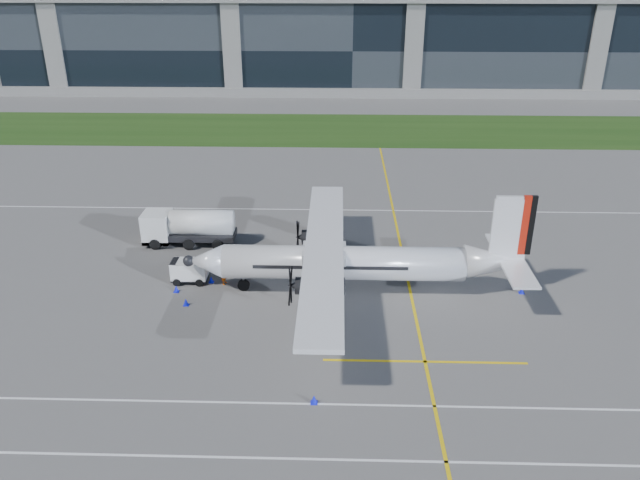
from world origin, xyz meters
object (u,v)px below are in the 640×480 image
baggage_tug (190,271)px  safety_cone_stbdwing (320,224)px  safety_cone_fwd (176,289)px  safety_cone_portwing (314,399)px  safety_cone_nose_stbd (211,279)px  turboprop_aircraft (356,245)px  fuel_tanker_truck (182,227)px  safety_cone_nose_port (186,302)px  ground_crew_person (224,271)px  safety_cone_tail (522,290)px

baggage_tug → safety_cone_stbdwing: baggage_tug is taller
safety_cone_fwd → safety_cone_portwing: 15.65m
safety_cone_nose_stbd → safety_cone_stbdwing: size_ratio=1.00×
turboprop_aircraft → safety_cone_nose_stbd: (-10.47, 1.13, -3.45)m
fuel_tanker_truck → safety_cone_nose_port: fuel_tanker_truck is taller
safety_cone_fwd → safety_cone_stbdwing: 15.54m
safety_cone_nose_port → safety_cone_stbdwing: size_ratio=1.00×
turboprop_aircraft → ground_crew_person: 9.89m
fuel_tanker_truck → safety_cone_portwing: 23.11m
ground_crew_person → safety_cone_portwing: bearing=-140.5°
fuel_tanker_truck → ground_crew_person: size_ratio=3.94×
safety_cone_tail → safety_cone_stbdwing: size_ratio=1.00×
ground_crew_person → safety_cone_portwing: (7.01, -13.14, -0.75)m
fuel_tanker_truck → safety_cone_stbdwing: size_ratio=15.75×
ground_crew_person → safety_cone_portwing: 14.91m
safety_cone_tail → safety_cone_portwing: same height
safety_cone_nose_port → safety_cone_portwing: (9.13, -10.00, 0.00)m
ground_crew_person → safety_cone_nose_port: size_ratio=4.00×
turboprop_aircraft → safety_cone_nose_stbd: bearing=173.9°
safety_cone_nose_port → safety_cone_nose_stbd: bearing=71.5°
safety_cone_tail → safety_cone_stbdwing: (-14.60, 11.47, 0.00)m
safety_cone_nose_stbd → turboprop_aircraft: bearing=-6.1°
baggage_tug → turboprop_aircraft: bearing=-6.0°
safety_cone_nose_stbd → safety_cone_stbdwing: bearing=53.9°
baggage_tug → ground_crew_person: bearing=-7.3°
safety_cone_fwd → safety_cone_portwing: (10.24, -11.83, 0.00)m
safety_cone_nose_port → safety_cone_fwd: bearing=121.1°
turboprop_aircraft → baggage_tug: (-12.05, 1.27, -2.88)m
turboprop_aircraft → fuel_tanker_truck: 16.19m
turboprop_aircraft → safety_cone_stbdwing: (-2.82, 11.64, -3.45)m
safety_cone_nose_port → safety_cone_stbdwing: (8.76, 13.83, 0.00)m
baggage_tug → safety_cone_portwing: (9.59, -13.47, -0.57)m
fuel_tanker_truck → safety_cone_fwd: (1.33, -8.14, -1.23)m
safety_cone_nose_port → safety_cone_portwing: same height
safety_cone_nose_stbd → safety_cone_stbdwing: (7.65, 10.51, 0.00)m
safety_cone_nose_port → safety_cone_tail: same height
safety_cone_nose_stbd → safety_cone_stbdwing: 13.00m
turboprop_aircraft → safety_cone_nose_port: turboprop_aircraft is taller
turboprop_aircraft → safety_cone_nose_port: size_ratio=49.32×
ground_crew_person → safety_cone_tail: (21.25, -0.77, -0.75)m
safety_cone_tail → safety_cone_portwing: 18.86m
turboprop_aircraft → safety_cone_tail: bearing=0.8°
baggage_tug → safety_cone_portwing: bearing=-54.5°
safety_cone_stbdwing → safety_cone_nose_port: bearing=-122.4°
fuel_tanker_truck → baggage_tug: fuel_tanker_truck is taller
safety_cone_fwd → safety_cone_stbdwing: size_ratio=1.00×
turboprop_aircraft → safety_cone_nose_stbd: turboprop_aircraft is taller
ground_crew_person → safety_cone_tail: 21.27m
safety_cone_tail → safety_cone_fwd: bearing=-178.8°
safety_cone_fwd → ground_crew_person: bearing=22.0°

